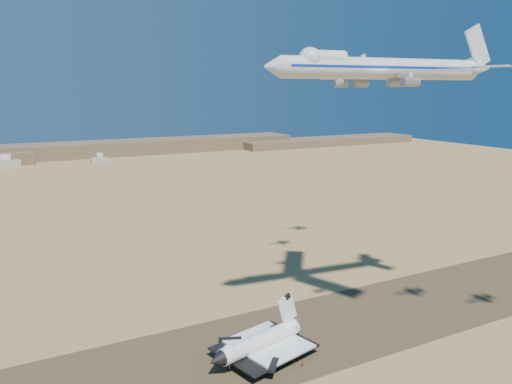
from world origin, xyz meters
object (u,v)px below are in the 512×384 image
shuttle (260,344)px  chase_jet_f (352,60)px  crew_b (294,361)px  crew_c (298,358)px  chase_jet_e (331,78)px  carrier_747 (377,68)px  crew_a (303,364)px

shuttle → chase_jet_f: bearing=23.2°
chase_jet_f → crew_b: bearing=-121.0°
crew_c → chase_jet_e: chase_jet_e is taller
crew_c → shuttle: bearing=-1.2°
carrier_747 → crew_a: (-33.08, -10.00, -90.99)m
crew_a → crew_c: bearing=11.8°
shuttle → carrier_747: (42.57, -0.93, 86.92)m
crew_b → chase_jet_e: size_ratio=0.11×
chase_jet_e → crew_c: bearing=-128.6°
shuttle → crew_b: (8.13, -8.04, -4.20)m
crew_a → chase_jet_e: 116.72m
carrier_747 → shuttle: bearing=-174.7°
chase_jet_f → crew_a: bearing=-119.4°
shuttle → chase_jet_f: (82.69, 62.15, 93.61)m
chase_jet_e → crew_a: bearing=-127.2°
shuttle → crew_c: 13.22m
crew_c → chase_jet_e: size_ratio=0.13×
shuttle → crew_c: bearing=-48.6°
carrier_747 → chase_jet_f: bearing=64.1°
shuttle → crew_a: bearing=-62.7°
carrier_747 → chase_jet_f: size_ratio=5.76×
shuttle → crew_c: (10.32, -7.19, -4.08)m
shuttle → crew_b: size_ratio=24.53×
shuttle → crew_a: size_ratio=21.23×
crew_b → chase_jet_f: 141.61m
crew_b → chase_jet_f: chase_jet_f is taller
carrier_747 → crew_b: 97.66m
chase_jet_e → chase_jet_f: bearing=37.8°
crew_b → chase_jet_f: size_ratio=0.10×
shuttle → carrier_747: size_ratio=0.44×
crew_b → chase_jet_f: (74.56, 70.19, 97.81)m
shuttle → chase_jet_e: bearing=24.3°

